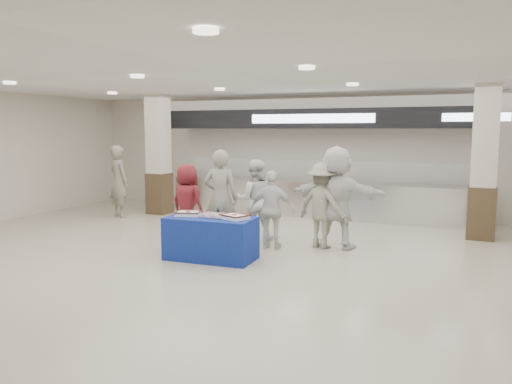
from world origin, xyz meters
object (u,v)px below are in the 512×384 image
at_px(sheet_cake_left, 188,213).
at_px(soldier_b, 323,205).
at_px(chef_tall, 255,200).
at_px(civilian_maroon, 187,203).
at_px(sheet_cake_right, 234,216).
at_px(civilian_white, 337,197).
at_px(cupcake_tray, 214,215).
at_px(display_table, 211,238).
at_px(soldier_bg, 119,181).
at_px(soldier_a, 221,198).
at_px(chef_short, 272,210).

xyz_separation_m(sheet_cake_left, soldier_b, (2.02, 1.63, 0.03)).
bearing_deg(sheet_cake_left, chef_tall, 72.82).
distance_m(civilian_maroon, soldier_b, 2.77).
distance_m(sheet_cake_right, civilian_white, 2.18).
xyz_separation_m(cupcake_tray, civilian_maroon, (-1.20, 1.08, 0.01)).
distance_m(display_table, sheet_cake_left, 0.62).
height_order(cupcake_tray, soldier_bg, soldier_bg).
relative_size(civilian_maroon, civilian_white, 0.80).
distance_m(display_table, soldier_a, 1.23).
distance_m(sheet_cake_left, chef_short, 1.64).
bearing_deg(cupcake_tray, chef_short, 59.58).
height_order(display_table, chef_tall, chef_tall).
bearing_deg(civilian_white, display_table, 42.96).
bearing_deg(display_table, chef_tall, 84.36).
relative_size(display_table, soldier_bg, 0.83).
height_order(sheet_cake_left, cupcake_tray, sheet_cake_left).
bearing_deg(soldier_a, display_table, 99.50).
xyz_separation_m(sheet_cake_left, soldier_bg, (-3.80, 2.82, 0.14)).
relative_size(soldier_b, civilian_white, 0.84).
height_order(chef_short, soldier_bg, soldier_bg).
xyz_separation_m(civilian_maroon, soldier_bg, (-3.09, 1.71, 0.15)).
relative_size(display_table, civilian_white, 0.78).
bearing_deg(civilian_white, cupcake_tray, 42.87).
bearing_deg(soldier_bg, chef_short, -175.24).
distance_m(display_table, cupcake_tray, 0.41).
height_order(chef_tall, civilian_white, civilian_white).
bearing_deg(sheet_cake_left, civilian_maroon, 122.13).
distance_m(chef_tall, soldier_bg, 4.47).
height_order(soldier_a, soldier_b, soldier_a).
bearing_deg(chef_tall, soldier_a, 34.62).
distance_m(civilian_maroon, chef_tall, 1.39).
height_order(chef_tall, soldier_bg, soldier_bg).
relative_size(cupcake_tray, civilian_white, 0.20).
height_order(display_table, sheet_cake_left, sheet_cake_left).
bearing_deg(soldier_a, soldier_b, -171.06).
height_order(civilian_maroon, soldier_a, soldier_a).
bearing_deg(display_table, chef_short, 56.01).
bearing_deg(civilian_maroon, display_table, 147.12).
relative_size(chef_tall, chef_short, 1.10).
distance_m(soldier_b, civilian_white, 0.31).
bearing_deg(display_table, soldier_a, 104.96).
bearing_deg(soldier_bg, sheet_cake_right, 172.60).
bearing_deg(civilian_maroon, soldier_bg, -17.68).
relative_size(sheet_cake_left, soldier_b, 0.30).
height_order(chef_short, civilian_white, civilian_white).
distance_m(sheet_cake_right, civilian_maroon, 1.95).
bearing_deg(civilian_white, sheet_cake_right, 50.59).
xyz_separation_m(civilian_white, soldier_bg, (-6.06, 1.11, -0.05)).
distance_m(cupcake_tray, soldier_b, 2.20).
relative_size(sheet_cake_right, cupcake_tray, 1.35).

